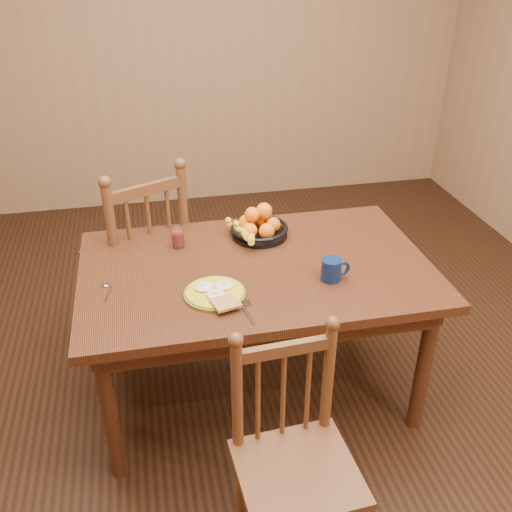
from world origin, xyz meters
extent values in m
cube|color=black|center=(0.00, 0.00, 0.00)|extent=(4.50, 5.00, 0.01)
cube|color=#916948|center=(0.00, 2.50, 1.35)|extent=(4.50, 0.01, 2.70)
cube|color=black|center=(0.00, 0.00, 0.73)|extent=(1.60, 1.00, 0.04)
cube|color=black|center=(0.00, 0.42, 0.65)|extent=(1.40, 0.04, 0.10)
cube|color=black|center=(0.00, -0.42, 0.65)|extent=(1.40, 0.04, 0.10)
cube|color=black|center=(0.72, 0.00, 0.65)|extent=(0.04, 0.84, 0.10)
cube|color=black|center=(-0.72, 0.00, 0.65)|extent=(0.04, 0.84, 0.10)
cylinder|color=black|center=(-0.70, -0.40, 0.35)|extent=(0.07, 0.07, 0.70)
cylinder|color=black|center=(0.70, -0.40, 0.35)|extent=(0.07, 0.07, 0.70)
cylinder|color=black|center=(-0.70, 0.40, 0.35)|extent=(0.07, 0.07, 0.70)
cylinder|color=black|center=(0.70, 0.40, 0.35)|extent=(0.07, 0.07, 0.70)
cube|color=#462B15|center=(-0.55, 0.62, 0.50)|extent=(0.64, 0.63, 0.04)
cylinder|color=#462B15|center=(-0.45, 0.87, 0.24)|extent=(0.04, 0.04, 0.48)
cylinder|color=#462B15|center=(-0.81, 0.71, 0.24)|extent=(0.04, 0.04, 0.48)
cylinder|color=#462B15|center=(-0.29, 0.53, 0.24)|extent=(0.04, 0.04, 0.48)
cylinder|color=#462B15|center=(-0.65, 0.37, 0.24)|extent=(0.04, 0.04, 0.48)
cylinder|color=#462B15|center=(-0.28, 0.51, 0.79)|extent=(0.05, 0.05, 0.58)
cylinder|color=#462B15|center=(-0.64, 0.34, 0.79)|extent=(0.05, 0.05, 0.58)
cylinder|color=#462B15|center=(-0.46, 0.43, 0.73)|extent=(0.02, 0.02, 0.44)
cube|color=#462B15|center=(-0.46, 0.43, 0.99)|extent=(0.38, 0.20, 0.06)
cube|color=#462B15|center=(-0.04, -0.90, 0.43)|extent=(0.44, 0.42, 0.04)
cylinder|color=#462B15|center=(-0.22, -0.75, 0.20)|extent=(0.03, 0.03, 0.41)
cylinder|color=#462B15|center=(0.12, -0.73, 0.20)|extent=(0.03, 0.03, 0.41)
cylinder|color=#462B15|center=(-0.22, -0.74, 0.67)|extent=(0.04, 0.04, 0.49)
cylinder|color=#462B15|center=(0.12, -0.71, 0.67)|extent=(0.04, 0.04, 0.49)
cylinder|color=#462B15|center=(-0.05, -0.72, 0.63)|extent=(0.02, 0.02, 0.38)
cube|color=#462B15|center=(-0.05, -0.72, 0.84)|extent=(0.34, 0.05, 0.05)
cylinder|color=#59601E|center=(-0.22, -0.20, 0.76)|extent=(0.26, 0.26, 0.01)
cylinder|color=gold|center=(-0.22, -0.20, 0.76)|extent=(0.24, 0.24, 0.01)
ellipsoid|color=silver|center=(-0.27, -0.17, 0.77)|extent=(0.08, 0.08, 0.01)
cube|color=#F2E08C|center=(-0.27, -0.17, 0.79)|extent=(0.02, 0.02, 0.01)
ellipsoid|color=silver|center=(-0.18, -0.17, 0.77)|extent=(0.08, 0.08, 0.01)
cube|color=#F2E08C|center=(-0.18, -0.17, 0.79)|extent=(0.02, 0.02, 0.01)
ellipsoid|color=silver|center=(-0.22, -0.23, 0.77)|extent=(0.08, 0.08, 0.01)
cube|color=#F2E08C|center=(-0.22, -0.23, 0.79)|extent=(0.02, 0.02, 0.01)
cube|color=brown|center=(-0.19, -0.31, 0.78)|extent=(0.13, 0.12, 0.01)
cube|color=silver|center=(-0.11, -0.38, 0.75)|extent=(0.04, 0.15, 0.00)
cube|color=silver|center=(-0.10, -0.29, 0.75)|extent=(0.03, 0.05, 0.00)
cube|color=silver|center=(-0.66, -0.10, 0.75)|extent=(0.03, 0.12, 0.00)
ellipsoid|color=silver|center=(-0.68, -0.03, 0.76)|extent=(0.03, 0.04, 0.01)
cylinder|color=#0B1B3E|center=(0.30, -0.19, 0.80)|extent=(0.09, 0.09, 0.10)
torus|color=#0B1B3E|center=(0.35, -0.19, 0.80)|extent=(0.07, 0.02, 0.07)
cylinder|color=black|center=(0.30, -0.19, 0.85)|extent=(0.08, 0.08, 0.00)
cylinder|color=silver|center=(-0.33, 0.26, 0.80)|extent=(0.06, 0.06, 0.09)
cylinder|color=maroon|center=(-0.33, 0.26, 0.79)|extent=(0.05, 0.05, 0.07)
cylinder|color=black|center=(0.08, 0.28, 0.76)|extent=(0.28, 0.28, 0.02)
torus|color=black|center=(0.08, 0.28, 0.80)|extent=(0.29, 0.29, 0.02)
cylinder|color=black|center=(0.08, 0.28, 0.75)|extent=(0.10, 0.10, 0.01)
sphere|color=orange|center=(0.15, 0.28, 0.81)|extent=(0.07, 0.07, 0.07)
sphere|color=orange|center=(0.10, 0.35, 0.81)|extent=(0.08, 0.08, 0.08)
sphere|color=orange|center=(0.02, 0.32, 0.81)|extent=(0.08, 0.08, 0.08)
sphere|color=orange|center=(0.02, 0.24, 0.81)|extent=(0.07, 0.07, 0.07)
sphere|color=orange|center=(0.10, 0.21, 0.81)|extent=(0.08, 0.08, 0.08)
sphere|color=orange|center=(0.11, 0.31, 0.87)|extent=(0.08, 0.08, 0.08)
sphere|color=orange|center=(0.04, 0.29, 0.87)|extent=(0.07, 0.07, 0.07)
cylinder|color=yellow|center=(-0.01, 0.24, 0.80)|extent=(0.10, 0.17, 0.07)
cylinder|color=yellow|center=(-0.03, 0.29, 0.80)|extent=(0.14, 0.15, 0.07)
cylinder|color=yellow|center=(0.02, 0.19, 0.80)|extent=(0.06, 0.18, 0.07)
camera|label=1|loc=(-0.46, -2.20, 2.10)|focal=40.00mm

